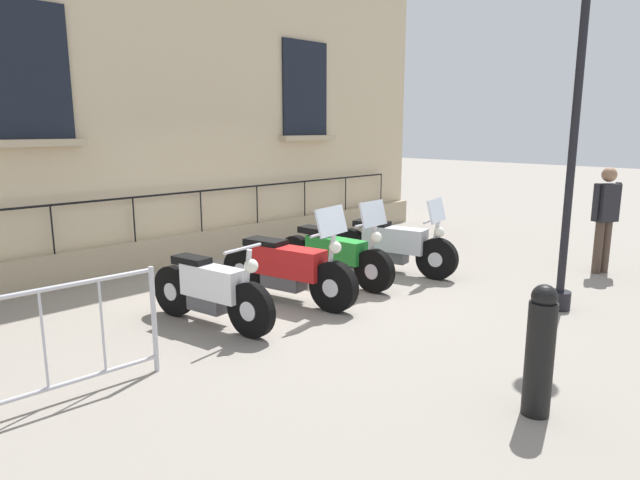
{
  "coord_description": "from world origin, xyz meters",
  "views": [
    {
      "loc": [
        5.7,
        -5.33,
        2.34
      ],
      "look_at": [
        0.38,
        0.0,
        0.8
      ],
      "focal_mm": 31.14,
      "sensor_mm": 36.0,
      "label": 1
    }
  ],
  "objects_px": {
    "bollard": "(540,350)",
    "pedestrian_standing": "(605,214)",
    "motorcycle_silver": "(393,246)",
    "motorcycle_red": "(288,269)",
    "lamppost": "(579,81)",
    "motorcycle_green": "(334,255)",
    "motorcycle_white": "(211,291)",
    "crowd_barrier": "(11,351)"
  },
  "relations": [
    {
      "from": "motorcycle_red",
      "to": "lamppost",
      "type": "height_order",
      "value": "lamppost"
    },
    {
      "from": "motorcycle_green",
      "to": "motorcycle_silver",
      "type": "relative_size",
      "value": 1.0
    },
    {
      "from": "motorcycle_white",
      "to": "motorcycle_green",
      "type": "bearing_deg",
      "value": 96.07
    },
    {
      "from": "motorcycle_white",
      "to": "motorcycle_silver",
      "type": "height_order",
      "value": "motorcycle_silver"
    },
    {
      "from": "motorcycle_green",
      "to": "lamppost",
      "type": "relative_size",
      "value": 0.49
    },
    {
      "from": "motorcycle_silver",
      "to": "motorcycle_red",
      "type": "bearing_deg",
      "value": -91.42
    },
    {
      "from": "crowd_barrier",
      "to": "lamppost",
      "type": "bearing_deg",
      "value": 70.88
    },
    {
      "from": "motorcycle_red",
      "to": "motorcycle_silver",
      "type": "bearing_deg",
      "value": 88.58
    },
    {
      "from": "crowd_barrier",
      "to": "pedestrian_standing",
      "type": "height_order",
      "value": "pedestrian_standing"
    },
    {
      "from": "motorcycle_silver",
      "to": "lamppost",
      "type": "distance_m",
      "value": 3.62
    },
    {
      "from": "motorcycle_white",
      "to": "motorcycle_green",
      "type": "distance_m",
      "value": 2.41
    },
    {
      "from": "motorcycle_silver",
      "to": "lamppost",
      "type": "height_order",
      "value": "lamppost"
    },
    {
      "from": "lamppost",
      "to": "bollard",
      "type": "bearing_deg",
      "value": -71.37
    },
    {
      "from": "motorcycle_green",
      "to": "pedestrian_standing",
      "type": "height_order",
      "value": "pedestrian_standing"
    },
    {
      "from": "motorcycle_white",
      "to": "crowd_barrier",
      "type": "height_order",
      "value": "crowd_barrier"
    },
    {
      "from": "motorcycle_white",
      "to": "motorcycle_silver",
      "type": "xyz_separation_m",
      "value": [
        0.0,
        3.5,
        0.02
      ]
    },
    {
      "from": "lamppost",
      "to": "crowd_barrier",
      "type": "xyz_separation_m",
      "value": [
        -2.05,
        -5.91,
        -2.32
      ]
    },
    {
      "from": "motorcycle_silver",
      "to": "bollard",
      "type": "height_order",
      "value": "motorcycle_silver"
    },
    {
      "from": "motorcycle_silver",
      "to": "pedestrian_standing",
      "type": "bearing_deg",
      "value": 44.98
    },
    {
      "from": "pedestrian_standing",
      "to": "motorcycle_white",
      "type": "bearing_deg",
      "value": -112.16
    },
    {
      "from": "motorcycle_red",
      "to": "pedestrian_standing",
      "type": "bearing_deg",
      "value": 62.06
    },
    {
      "from": "motorcycle_green",
      "to": "bollard",
      "type": "height_order",
      "value": "motorcycle_green"
    },
    {
      "from": "motorcycle_red",
      "to": "bollard",
      "type": "height_order",
      "value": "motorcycle_red"
    },
    {
      "from": "bollard",
      "to": "lamppost",
      "type": "bearing_deg",
      "value": 108.63
    },
    {
      "from": "crowd_barrier",
      "to": "bollard",
      "type": "xyz_separation_m",
      "value": [
        3.01,
        3.04,
        -0.01
      ]
    },
    {
      "from": "motorcycle_red",
      "to": "motorcycle_silver",
      "type": "distance_m",
      "value": 2.23
    },
    {
      "from": "motorcycle_red",
      "to": "motorcycle_silver",
      "type": "relative_size",
      "value": 1.0
    },
    {
      "from": "motorcycle_white",
      "to": "crowd_barrier",
      "type": "distance_m",
      "value": 2.43
    },
    {
      "from": "motorcycle_white",
      "to": "bollard",
      "type": "xyz_separation_m",
      "value": [
        3.65,
        0.7,
        0.13
      ]
    },
    {
      "from": "motorcycle_white",
      "to": "motorcycle_silver",
      "type": "distance_m",
      "value": 3.5
    },
    {
      "from": "crowd_barrier",
      "to": "pedestrian_standing",
      "type": "relative_size",
      "value": 1.47
    },
    {
      "from": "bollard",
      "to": "pedestrian_standing",
      "type": "relative_size",
      "value": 0.65
    },
    {
      "from": "motorcycle_green",
      "to": "motorcycle_white",
      "type": "bearing_deg",
      "value": -83.93
    },
    {
      "from": "crowd_barrier",
      "to": "bollard",
      "type": "relative_size",
      "value": 2.26
    },
    {
      "from": "lamppost",
      "to": "crowd_barrier",
      "type": "relative_size",
      "value": 1.77
    },
    {
      "from": "crowd_barrier",
      "to": "pedestrian_standing",
      "type": "bearing_deg",
      "value": 77.91
    },
    {
      "from": "bollard",
      "to": "motorcycle_white",
      "type": "bearing_deg",
      "value": -169.14
    },
    {
      "from": "lamppost",
      "to": "pedestrian_standing",
      "type": "height_order",
      "value": "lamppost"
    },
    {
      "from": "pedestrian_standing",
      "to": "motorcycle_silver",
      "type": "bearing_deg",
      "value": -135.02
    },
    {
      "from": "bollard",
      "to": "motorcycle_green",
      "type": "bearing_deg",
      "value": 156.55
    },
    {
      "from": "motorcycle_red",
      "to": "pedestrian_standing",
      "type": "relative_size",
      "value": 1.27
    },
    {
      "from": "motorcycle_green",
      "to": "bollard",
      "type": "relative_size",
      "value": 1.95
    }
  ]
}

